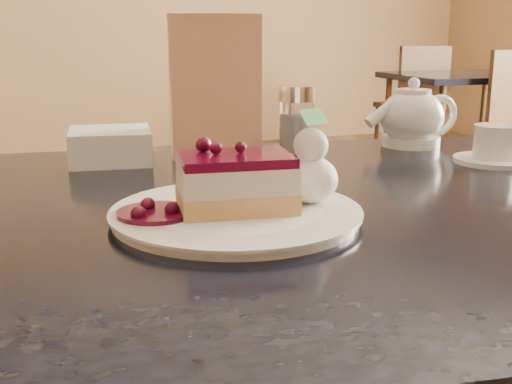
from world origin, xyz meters
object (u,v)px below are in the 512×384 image
object	(u,v)px
dessert_plate	(236,214)
bg_table_far_right	(460,170)
cheesecake_slice	(236,182)
tea_set	(427,124)
main_table	(229,271)

from	to	relation	value
dessert_plate	bg_table_far_right	distance (m)	4.11
cheesecake_slice	bg_table_far_right	xyz separation A→B (m)	(2.66, 3.04, -0.80)
tea_set	dessert_plate	bearing A→B (deg)	-146.33
main_table	cheesecake_slice	size ratio (longest dim) A/B	9.95
tea_set	bg_table_far_right	bearing A→B (deg)	51.20
cheesecake_slice	main_table	bearing A→B (deg)	90.00
main_table	bg_table_far_right	xyz separation A→B (m)	(2.66, 2.98, -0.67)
main_table	tea_set	bearing A→B (deg)	36.26
tea_set	bg_table_far_right	xyz separation A→B (m)	(2.19, 2.72, -0.81)
dessert_plate	bg_table_far_right	xyz separation A→B (m)	(2.66, 3.04, -0.77)
main_table	dessert_plate	bearing A→B (deg)	-90.00
dessert_plate	tea_set	xyz separation A→B (m)	(0.48, 0.32, 0.04)
main_table	cheesecake_slice	distance (m)	0.14
main_table	dessert_plate	world-z (taller)	dessert_plate
cheesecake_slice	tea_set	distance (m)	0.57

